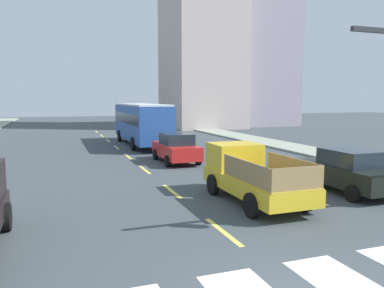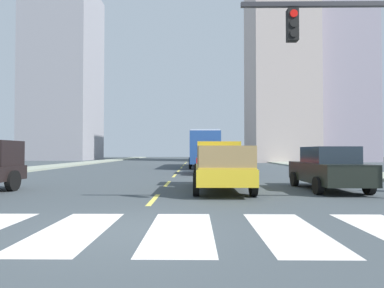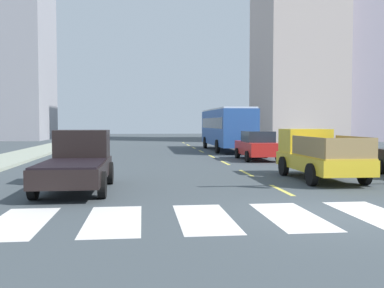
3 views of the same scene
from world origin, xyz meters
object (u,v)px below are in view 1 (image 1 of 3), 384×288
at_px(sedan_far, 176,148).
at_px(sedan_near_left, 347,171).
at_px(pickup_stakebed, 249,175).
at_px(city_bus, 141,121).

xyz_separation_m(sedan_far, sedan_near_left, (4.32, -9.18, 0.00)).
height_order(pickup_stakebed, sedan_near_left, pickup_stakebed).
distance_m(pickup_stakebed, sedan_near_left, 4.26).
xyz_separation_m(pickup_stakebed, sedan_near_left, (4.25, -0.27, -0.08)).
bearing_deg(city_bus, sedan_far, -87.60).
bearing_deg(city_bus, sedan_near_left, -74.72).
height_order(pickup_stakebed, city_bus, city_bus).
relative_size(pickup_stakebed, city_bus, 0.48).
bearing_deg(sedan_far, city_bus, 91.73).
bearing_deg(pickup_stakebed, sedan_far, 93.04).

